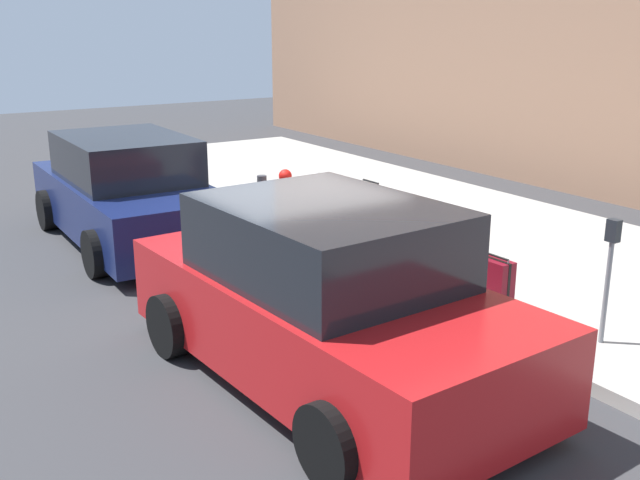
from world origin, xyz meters
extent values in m
plane|color=#333335|center=(0.00, 0.00, 0.00)|extent=(40.00, 40.00, 0.00)
cube|color=#9E9B93|center=(0.00, -2.50, 0.07)|extent=(18.00, 5.00, 0.14)
cube|color=maroon|center=(-3.46, -0.50, 0.44)|extent=(0.39, 0.22, 0.59)
cube|color=black|center=(-3.46, -0.50, 0.44)|extent=(0.39, 0.05, 0.60)
cylinder|color=gray|center=(-3.62, -0.50, 0.75)|extent=(0.02, 0.02, 0.04)
cylinder|color=gray|center=(-3.30, -0.50, 0.75)|extent=(0.02, 0.02, 0.04)
cylinder|color=black|center=(-3.46, -0.50, 0.77)|extent=(0.33, 0.03, 0.02)
cylinder|color=black|center=(-3.63, -0.50, 0.16)|extent=(0.04, 0.02, 0.04)
cylinder|color=black|center=(-3.29, -0.50, 0.16)|extent=(0.04, 0.02, 0.04)
cube|color=black|center=(-2.99, -0.48, 0.53)|extent=(0.40, 0.23, 0.77)
cube|color=black|center=(-2.99, -0.48, 0.53)|extent=(0.40, 0.05, 0.79)
cylinder|color=gray|center=(-3.15, -0.48, 1.04)|extent=(0.02, 0.02, 0.27)
cylinder|color=gray|center=(-2.82, -0.47, 1.04)|extent=(0.02, 0.02, 0.27)
cylinder|color=black|center=(-2.99, -0.48, 1.18)|extent=(0.33, 0.03, 0.02)
cylinder|color=black|center=(-3.16, -0.48, 0.16)|extent=(0.04, 0.02, 0.04)
cylinder|color=black|center=(-2.82, -0.47, 0.16)|extent=(0.04, 0.02, 0.04)
cube|color=#9EA0A8|center=(-2.54, -0.50, 0.44)|extent=(0.36, 0.26, 0.60)
cube|color=black|center=(-2.54, -0.50, 0.44)|extent=(0.35, 0.07, 0.61)
cylinder|color=gray|center=(-2.68, -0.48, 0.86)|extent=(0.02, 0.02, 0.24)
cylinder|color=gray|center=(-2.40, -0.51, 0.86)|extent=(0.02, 0.02, 0.24)
cylinder|color=black|center=(-2.54, -0.50, 0.99)|extent=(0.29, 0.05, 0.02)
cylinder|color=black|center=(-2.69, -0.48, 0.16)|extent=(0.05, 0.02, 0.04)
cylinder|color=black|center=(-2.39, -0.51, 0.16)|extent=(0.05, 0.02, 0.04)
cube|color=#0F606B|center=(-2.05, -0.47, 0.45)|extent=(0.49, 0.28, 0.62)
cube|color=black|center=(-2.05, -0.47, 0.45)|extent=(0.49, 0.08, 0.64)
cylinder|color=gray|center=(-2.26, -0.49, 0.78)|extent=(0.02, 0.02, 0.04)
cylinder|color=gray|center=(-1.84, -0.46, 0.78)|extent=(0.02, 0.02, 0.04)
cylinder|color=black|center=(-2.05, -0.47, 0.80)|extent=(0.42, 0.05, 0.02)
cylinder|color=black|center=(-2.26, -0.49, 0.16)|extent=(0.05, 0.02, 0.04)
cylinder|color=black|center=(-1.84, -0.46, 0.16)|extent=(0.05, 0.02, 0.04)
cube|color=navy|center=(-1.54, -0.49, 0.44)|extent=(0.39, 0.22, 0.60)
cube|color=black|center=(-1.54, -0.49, 0.44)|extent=(0.38, 0.06, 0.61)
cylinder|color=gray|center=(-1.70, -0.48, 0.84)|extent=(0.02, 0.02, 0.21)
cylinder|color=gray|center=(-1.39, -0.50, 0.84)|extent=(0.02, 0.02, 0.21)
cylinder|color=black|center=(-1.54, -0.49, 0.95)|extent=(0.31, 0.05, 0.02)
cylinder|color=black|center=(-1.70, -0.48, 0.16)|extent=(0.05, 0.02, 0.04)
cylinder|color=black|center=(-1.38, -0.50, 0.16)|extent=(0.05, 0.02, 0.04)
cube|color=red|center=(-1.08, -0.55, 0.53)|extent=(0.39, 0.24, 0.78)
cube|color=black|center=(-1.08, -0.55, 0.53)|extent=(0.39, 0.05, 0.79)
cylinder|color=gray|center=(-1.24, -0.56, 1.05)|extent=(0.02, 0.02, 0.26)
cylinder|color=gray|center=(-0.92, -0.55, 1.05)|extent=(0.02, 0.02, 0.26)
cylinder|color=black|center=(-1.08, -0.55, 1.17)|extent=(0.33, 0.03, 0.02)
cylinder|color=black|center=(-1.25, -0.56, 0.16)|extent=(0.04, 0.02, 0.04)
cylinder|color=black|center=(-0.92, -0.55, 0.16)|extent=(0.04, 0.02, 0.04)
cube|color=#59601E|center=(-0.57, -0.57, 0.49)|extent=(0.48, 0.22, 0.70)
cube|color=black|center=(-0.57, -0.57, 0.49)|extent=(0.49, 0.06, 0.71)
cylinder|color=gray|center=(-0.78, -0.56, 0.86)|extent=(0.02, 0.02, 0.04)
cylinder|color=gray|center=(-0.36, -0.57, 0.86)|extent=(0.02, 0.02, 0.04)
cylinder|color=black|center=(-0.57, -0.57, 0.88)|extent=(0.42, 0.04, 0.02)
cylinder|color=black|center=(-0.78, -0.56, 0.16)|extent=(0.04, 0.02, 0.04)
cylinder|color=black|center=(-0.36, -0.57, 0.16)|extent=(0.04, 0.02, 0.04)
cube|color=maroon|center=(-0.07, -0.48, 0.48)|extent=(0.37, 0.26, 0.69)
cube|color=black|center=(-0.07, -0.48, 0.48)|extent=(0.37, 0.06, 0.70)
cylinder|color=gray|center=(-0.22, -0.47, 0.96)|extent=(0.02, 0.02, 0.27)
cylinder|color=gray|center=(0.08, -0.48, 0.96)|extent=(0.02, 0.02, 0.27)
cylinder|color=black|center=(-0.07, -0.48, 1.10)|extent=(0.30, 0.04, 0.02)
cylinder|color=black|center=(-0.23, -0.47, 0.16)|extent=(0.04, 0.02, 0.04)
cylinder|color=black|center=(0.08, -0.48, 0.16)|extent=(0.04, 0.02, 0.04)
cube|color=black|center=(0.37, -0.54, 0.42)|extent=(0.38, 0.22, 0.57)
cube|color=black|center=(0.37, -0.54, 0.42)|extent=(0.37, 0.06, 0.58)
cylinder|color=gray|center=(0.22, -0.55, 0.73)|extent=(0.02, 0.02, 0.04)
cylinder|color=gray|center=(0.52, -0.53, 0.73)|extent=(0.02, 0.02, 0.04)
cylinder|color=black|center=(0.37, -0.54, 0.75)|extent=(0.30, 0.05, 0.02)
cylinder|color=black|center=(0.21, -0.55, 0.16)|extent=(0.05, 0.02, 0.04)
cylinder|color=black|center=(0.53, -0.53, 0.16)|extent=(0.05, 0.02, 0.04)
cylinder|color=red|center=(1.16, -0.54, 0.48)|extent=(0.20, 0.20, 0.68)
sphere|color=red|center=(1.16, -0.54, 0.87)|extent=(0.21, 0.21, 0.21)
cylinder|color=red|center=(1.31, -0.54, 0.51)|extent=(0.09, 0.10, 0.09)
cylinder|color=red|center=(1.01, -0.54, 0.51)|extent=(0.09, 0.10, 0.09)
cylinder|color=#333338|center=(1.66, -0.39, 0.47)|extent=(0.16, 0.16, 0.66)
cylinder|color=slate|center=(-4.64, -0.79, 0.67)|extent=(0.05, 0.05, 1.05)
cube|color=#1E2328|center=(-4.64, -0.79, 1.30)|extent=(0.12, 0.09, 0.22)
cube|color=#AD1619|center=(-3.58, 1.80, 0.59)|extent=(4.41, 2.11, 0.84)
cube|color=black|center=(-3.58, 1.80, 1.35)|extent=(2.33, 1.85, 0.68)
cylinder|color=black|center=(-2.29, 2.83, 0.32)|extent=(0.65, 0.25, 0.64)
cylinder|color=black|center=(-2.19, 0.92, 0.32)|extent=(0.65, 0.25, 0.64)
cylinder|color=black|center=(-4.96, 2.68, 0.32)|extent=(0.65, 0.25, 0.64)
cylinder|color=black|center=(-4.86, 0.78, 0.32)|extent=(0.65, 0.25, 0.64)
cube|color=#141E4C|center=(1.82, 1.80, 0.57)|extent=(4.45, 1.86, 0.79)
cube|color=black|center=(1.82, 1.80, 1.29)|extent=(2.33, 1.68, 0.65)
cylinder|color=black|center=(3.21, 2.68, 0.32)|extent=(0.64, 0.23, 0.64)
cylinder|color=black|center=(3.18, 0.88, 0.32)|extent=(0.64, 0.23, 0.64)
cylinder|color=black|center=(0.47, 2.73, 0.32)|extent=(0.64, 0.23, 0.64)
cylinder|color=black|center=(0.44, 0.93, 0.32)|extent=(0.64, 0.23, 0.64)
camera|label=1|loc=(-8.86, 5.29, 3.23)|focal=41.76mm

